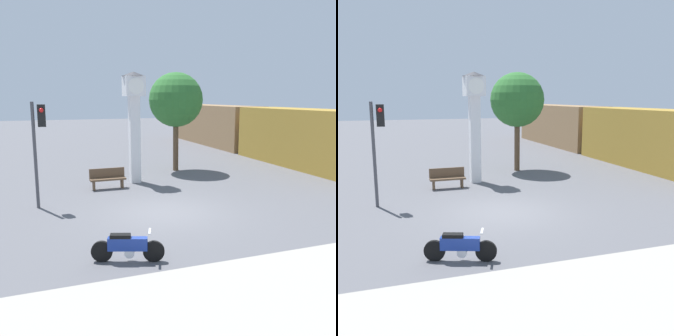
{
  "view_description": "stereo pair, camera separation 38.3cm",
  "coord_description": "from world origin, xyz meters",
  "views": [
    {
      "loc": [
        -4.29,
        -12.2,
        4.06
      ],
      "look_at": [
        0.47,
        0.94,
        1.42
      ],
      "focal_mm": 40.0,
      "sensor_mm": 36.0,
      "label": 1
    },
    {
      "loc": [
        -3.92,
        -12.33,
        4.06
      ],
      "look_at": [
        0.47,
        0.94,
        1.42
      ],
      "focal_mm": 40.0,
      "sensor_mm": 36.0,
      "label": 2
    }
  ],
  "objects": [
    {
      "name": "bench",
      "position": [
        -1.24,
        4.24,
        0.49
      ],
      "size": [
        1.6,
        0.44,
        0.92
      ],
      "color": "brown",
      "rests_on": "ground_plane"
    },
    {
      "name": "freight_train",
      "position": [
        10.95,
        11.47,
        1.7
      ],
      "size": [
        2.8,
        23.75,
        3.4
      ],
      "color": "olive",
      "rests_on": "ground_plane"
    },
    {
      "name": "clock_tower",
      "position": [
        0.27,
        5.12,
        3.43
      ],
      "size": [
        1.11,
        1.11,
        5.25
      ],
      "color": "white",
      "rests_on": "ground_plane"
    },
    {
      "name": "sidewalk_strip",
      "position": [
        0.0,
        -7.57,
        0.05
      ],
      "size": [
        36.0,
        6.0,
        0.1
      ],
      "color": "#9E998E",
      "rests_on": "ground_plane"
    },
    {
      "name": "motorcycle",
      "position": [
        -2.24,
        -3.57,
        0.39
      ],
      "size": [
        1.77,
        0.73,
        0.81
      ],
      "rotation": [
        0.0,
        0.0,
        -0.34
      ],
      "color": "black",
      "rests_on": "ground_plane"
    },
    {
      "name": "traffic_light",
      "position": [
        -4.11,
        2.13,
        2.71
      ],
      "size": [
        0.5,
        0.35,
        3.92
      ],
      "color": "#47474C",
      "rests_on": "ground_plane"
    },
    {
      "name": "street_tree",
      "position": [
        3.2,
        7.23,
        3.92
      ],
      "size": [
        2.97,
        2.97,
        5.43
      ],
      "color": "brown",
      "rests_on": "ground_plane"
    },
    {
      "name": "ground_plane",
      "position": [
        0.0,
        0.0,
        0.0
      ],
      "size": [
        120.0,
        120.0,
        0.0
      ],
      "primitive_type": "plane",
      "color": "#56565B"
    }
  ]
}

